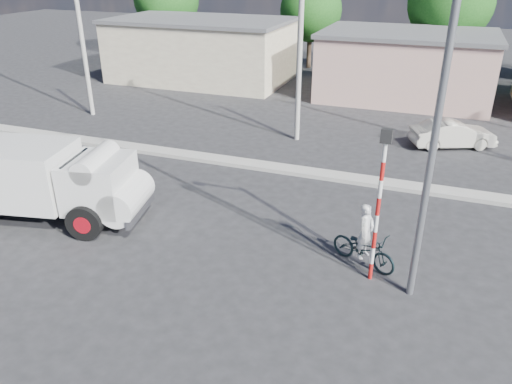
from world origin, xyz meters
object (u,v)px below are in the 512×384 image
(car_cream, at_px, (453,134))
(streetlight, at_px, (431,112))
(cyclist, at_px, (365,240))
(traffic_pole, at_px, (380,195))
(truck, at_px, (50,180))
(bicycle, at_px, (364,249))

(car_cream, height_order, streetlight, streetlight)
(cyclist, height_order, traffic_pole, traffic_pole)
(truck, relative_size, traffic_pole, 1.52)
(truck, bearing_deg, traffic_pole, -10.37)
(bicycle, height_order, cyclist, cyclist)
(cyclist, xyz_separation_m, traffic_pole, (0.32, -0.61, 1.77))
(truck, bearing_deg, car_cream, 32.85)
(truck, xyz_separation_m, cyclist, (10.25, 0.84, -0.62))
(streetlight, bearing_deg, cyclist, 144.10)
(bicycle, relative_size, traffic_pole, 0.47)
(truck, relative_size, streetlight, 0.73)
(traffic_pole, bearing_deg, bicycle, 117.56)
(truck, relative_size, car_cream, 1.74)
(streetlight, bearing_deg, car_cream, 85.56)
(cyclist, bearing_deg, traffic_pole, -128.38)
(cyclist, height_order, streetlight, streetlight)
(car_cream, xyz_separation_m, traffic_pole, (-1.89, -12.00, 1.97))
(cyclist, distance_m, car_cream, 11.61)
(cyclist, distance_m, traffic_pole, 1.90)
(cyclist, height_order, car_cream, cyclist)
(bicycle, relative_size, streetlight, 0.23)
(car_cream, distance_m, streetlight, 13.08)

